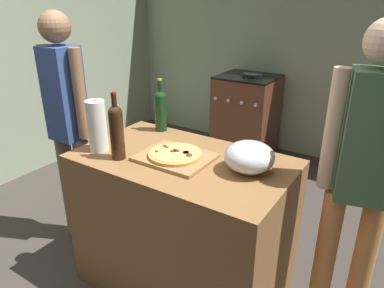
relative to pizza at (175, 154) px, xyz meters
The scene contains 13 objects.
ground_plane 1.30m from the pizza, 101.20° to the left, with size 4.68×3.76×0.02m, color #3F3833.
kitchen_wall_rear 2.56m from the pizza, 94.01° to the left, with size 4.68×0.10×2.60m, color #99A889.
kitchen_wall_left 2.46m from the pizza, 158.50° to the left, with size 0.10×3.76×2.60m, color #99A889.
counter 0.48m from the pizza, 51.25° to the left, with size 1.22×0.72×0.89m, color olive.
cutting_board 0.02m from the pizza, 135.75° to the right, with size 0.40×0.32×0.02m, color #9E7247.
pizza is the anchor object (origin of this frame).
mixing_bowl 0.42m from the pizza, 12.25° to the left, with size 0.26×0.26×0.16m.
paper_towel_roll 0.49m from the pizza, 162.80° to the right, with size 0.11×0.11×0.30m.
wine_bottle_clear 0.49m from the pizza, 137.01° to the left, with size 0.08×0.08×0.35m.
wine_bottle_amber 0.35m from the pizza, 149.07° to the right, with size 0.08×0.08×0.38m.
stove 2.24m from the pizza, 104.14° to the left, with size 0.63×0.60×0.96m.
person_in_stripes 0.90m from the pizza, behind, with size 0.37×0.21×1.66m.
person_in_red 0.95m from the pizza, 15.23° to the left, with size 0.38×0.25×1.66m.
Camera 1 is at (1.24, -0.77, 1.74)m, focal length 33.38 mm.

